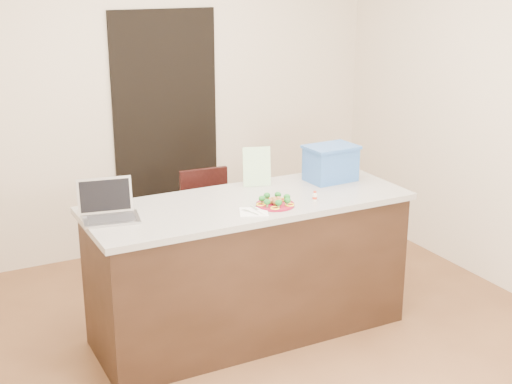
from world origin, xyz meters
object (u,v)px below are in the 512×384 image
yogurt_bottle (315,197)px  blue_box (331,163)px  island (249,267)px  laptop (108,208)px  napkin (254,212)px  chair (209,218)px  plate (275,204)px

yogurt_bottle → blue_box: size_ratio=0.18×
island → laptop: 1.02m
napkin → blue_box: (0.77, 0.36, 0.12)m
yogurt_bottle → laptop: laptop is taller
island → napkin: size_ratio=12.35×
yogurt_bottle → chair: (-0.24, 1.11, -0.46)m
island → laptop: bearing=174.3°
island → yogurt_bottle: size_ratio=33.21×
island → plate: (0.10, -0.17, 0.47)m
laptop → chair: size_ratio=0.41×
island → chair: bearing=82.4°
island → plate: size_ratio=8.67×
blue_box → chair: 1.12m
yogurt_bottle → island: bearing=151.4°
island → plate: 0.51m
napkin → island: bearing=70.5°
blue_box → chair: blue_box is taller
yogurt_bottle → chair: yogurt_bottle is taller
plate → napkin: bearing=-163.0°
yogurt_bottle → laptop: size_ratio=0.18×
island → yogurt_bottle: yogurt_bottle is taller
napkin → chair: size_ratio=0.20×
blue_box → chair: size_ratio=0.41×
island → laptop: laptop is taller
yogurt_bottle → napkin: bearing=-176.5°
yogurt_bottle → laptop: bearing=167.0°
chair → napkin: bearing=-96.6°
laptop → blue_box: 1.57m
plate → napkin: 0.18m
island → chair: (0.12, 0.92, 0.02)m
blue_box → chair: (-0.57, 0.79, -0.56)m
plate → chair: plate is taller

